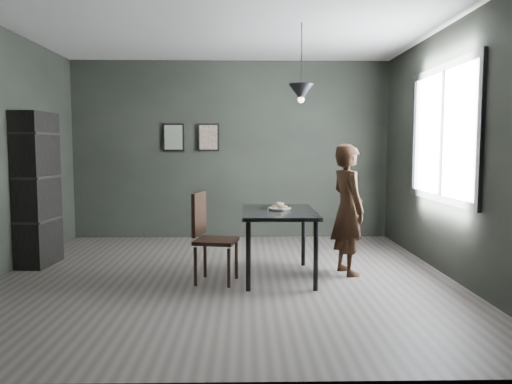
{
  "coord_description": "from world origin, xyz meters",
  "views": [
    {
      "loc": [
        0.23,
        -5.46,
        1.45
      ],
      "look_at": [
        0.35,
        0.05,
        0.95
      ],
      "focal_mm": 35.0,
      "sensor_mm": 36.0,
      "label": 1
    }
  ],
  "objects_px": {
    "woman": "(348,209)",
    "shelf_unit": "(36,189)",
    "wood_chair": "(208,231)",
    "pendant_lamp": "(301,92)",
    "white_plate": "(280,209)",
    "cafe_table": "(279,217)"
  },
  "relations": [
    {
      "from": "woman",
      "to": "shelf_unit",
      "type": "height_order",
      "value": "shelf_unit"
    },
    {
      "from": "wood_chair",
      "to": "shelf_unit",
      "type": "xyz_separation_m",
      "value": [
        -2.16,
        0.82,
        0.38
      ]
    },
    {
      "from": "woman",
      "to": "pendant_lamp",
      "type": "height_order",
      "value": "pendant_lamp"
    },
    {
      "from": "white_plate",
      "to": "pendant_lamp",
      "type": "distance_m",
      "value": 1.32
    },
    {
      "from": "white_plate",
      "to": "cafe_table",
      "type": "bearing_deg",
      "value": -103.89
    },
    {
      "from": "white_plate",
      "to": "woman",
      "type": "xyz_separation_m",
      "value": [
        0.78,
        0.07,
        -0.01
      ]
    },
    {
      "from": "wood_chair",
      "to": "shelf_unit",
      "type": "relative_size",
      "value": 0.52
    },
    {
      "from": "woman",
      "to": "cafe_table",
      "type": "bearing_deg",
      "value": 83.84
    },
    {
      "from": "white_plate",
      "to": "shelf_unit",
      "type": "relative_size",
      "value": 0.12
    },
    {
      "from": "cafe_table",
      "to": "woman",
      "type": "bearing_deg",
      "value": 9.67
    },
    {
      "from": "white_plate",
      "to": "shelf_unit",
      "type": "distance_m",
      "value": 3.0
    },
    {
      "from": "woman",
      "to": "wood_chair",
      "type": "relative_size",
      "value": 1.54
    },
    {
      "from": "white_plate",
      "to": "shelf_unit",
      "type": "height_order",
      "value": "shelf_unit"
    },
    {
      "from": "cafe_table",
      "to": "pendant_lamp",
      "type": "height_order",
      "value": "pendant_lamp"
    },
    {
      "from": "cafe_table",
      "to": "woman",
      "type": "xyz_separation_m",
      "value": [
        0.8,
        0.14,
        0.07
      ]
    },
    {
      "from": "shelf_unit",
      "to": "pendant_lamp",
      "type": "bearing_deg",
      "value": -4.67
    },
    {
      "from": "pendant_lamp",
      "to": "wood_chair",
      "type": "bearing_deg",
      "value": -164.39
    },
    {
      "from": "woman",
      "to": "white_plate",
      "type": "bearing_deg",
      "value": 79.01
    },
    {
      "from": "pendant_lamp",
      "to": "shelf_unit",
      "type": "bearing_deg",
      "value": 170.34
    },
    {
      "from": "cafe_table",
      "to": "shelf_unit",
      "type": "height_order",
      "value": "shelf_unit"
    },
    {
      "from": "cafe_table",
      "to": "wood_chair",
      "type": "distance_m",
      "value": 0.8
    },
    {
      "from": "white_plate",
      "to": "wood_chair",
      "type": "distance_m",
      "value": 0.85
    }
  ]
}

